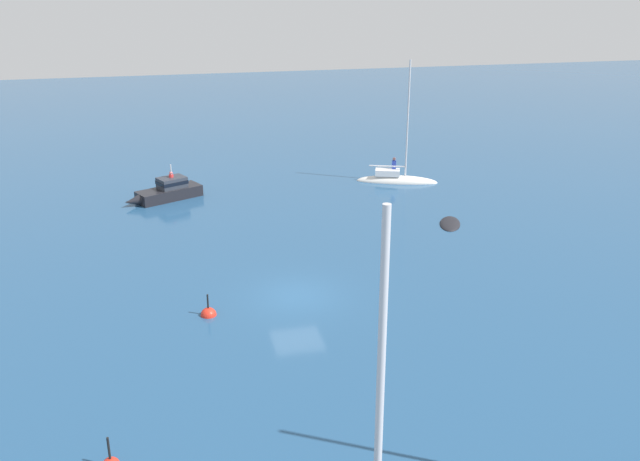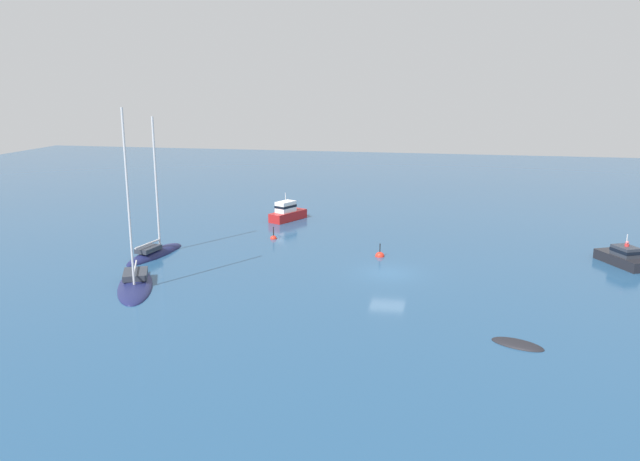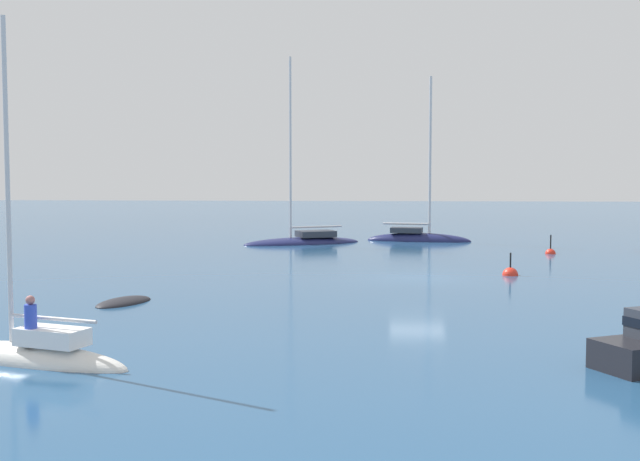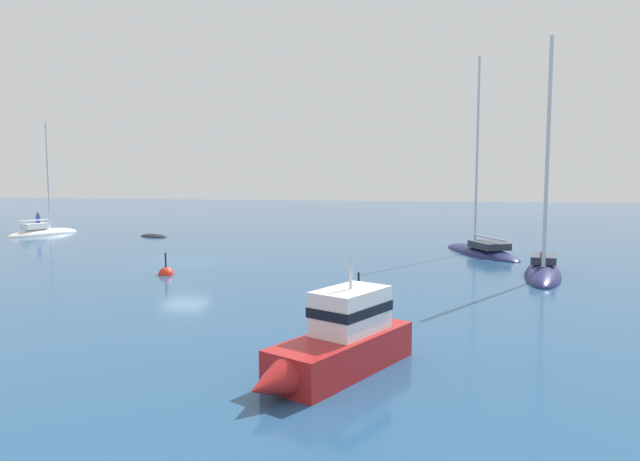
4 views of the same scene
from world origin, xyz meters
The scene contains 8 objects.
ground_plane centered at (0.00, 0.00, 0.00)m, with size 160.00×160.00×0.00m, color navy.
motor_cruiser centered at (16.14, 11.50, 0.77)m, with size 5.26×3.39×2.83m.
powerboat centered at (5.78, -17.13, 0.61)m, with size 5.50×3.51×2.44m.
ketch centered at (1.14, 18.77, 0.18)m, with size 7.16×2.79×11.50m.
ketch_1 centered at (-6.45, 16.55, 0.15)m, with size 8.16×5.34×12.41m.
tender centered at (-11.43, -7.92, 0.00)m, with size 2.30×3.08×0.44m.
channel_buoy centered at (8.29, 10.91, 0.02)m, with size 0.60×0.60×1.40m.
mooring_buoy centered at (4.39, 1.07, 0.01)m, with size 0.74×0.74×1.43m.
Camera 2 is at (-43.83, -3.78, 13.54)m, focal length 35.34 mm.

